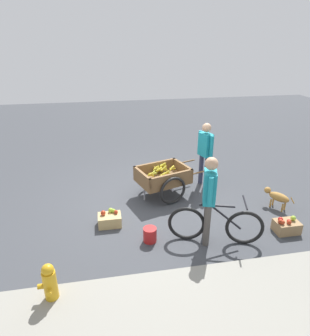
{
  "coord_description": "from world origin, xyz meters",
  "views": [
    {
      "loc": [
        0.93,
        5.73,
        3.31
      ],
      "look_at": [
        -0.13,
        -0.08,
        0.75
      ],
      "focal_mm": 31.65,
      "sensor_mm": 36.0,
      "label": 1
    }
  ],
  "objects_px": {
    "bicycle": "(215,225)",
    "cyclist_person": "(209,193)",
    "apple_crate": "(110,219)",
    "mixed_fruit_crate": "(286,226)",
    "dog": "(277,196)",
    "vendor_person": "(205,149)",
    "plastic_bucket": "(150,235)",
    "fruit_cart": "(163,178)",
    "fire_hydrant": "(50,285)"
  },
  "relations": [
    {
      "from": "plastic_bucket",
      "to": "fruit_cart",
      "type": "bearing_deg",
      "value": -109.49
    },
    {
      "from": "bicycle",
      "to": "cyclist_person",
      "type": "bearing_deg",
      "value": -17.69
    },
    {
      "from": "bicycle",
      "to": "cyclist_person",
      "type": "relative_size",
      "value": 1.0
    },
    {
      "from": "bicycle",
      "to": "dog",
      "type": "relative_size",
      "value": 2.7
    },
    {
      "from": "fire_hydrant",
      "to": "bicycle",
      "type": "bearing_deg",
      "value": -161.16
    },
    {
      "from": "cyclist_person",
      "to": "apple_crate",
      "type": "relative_size",
      "value": 3.64
    },
    {
      "from": "bicycle",
      "to": "apple_crate",
      "type": "relative_size",
      "value": 3.64
    },
    {
      "from": "cyclist_person",
      "to": "dog",
      "type": "distance_m",
      "value": 2.15
    },
    {
      "from": "fire_hydrant",
      "to": "plastic_bucket",
      "type": "xyz_separation_m",
      "value": [
        -1.52,
        -1.12,
        -0.2
      ]
    },
    {
      "from": "vendor_person",
      "to": "fire_hydrant",
      "type": "distance_m",
      "value": 4.49
    },
    {
      "from": "fruit_cart",
      "to": "cyclist_person",
      "type": "relative_size",
      "value": 1.12
    },
    {
      "from": "bicycle",
      "to": "apple_crate",
      "type": "bearing_deg",
      "value": -25.33
    },
    {
      "from": "cyclist_person",
      "to": "plastic_bucket",
      "type": "xyz_separation_m",
      "value": [
        0.98,
        -0.17,
        -0.83
      ]
    },
    {
      "from": "cyclist_person",
      "to": "mixed_fruit_crate",
      "type": "xyz_separation_m",
      "value": [
        -1.57,
        0.02,
        -0.83
      ]
    },
    {
      "from": "mixed_fruit_crate",
      "to": "fire_hydrant",
      "type": "bearing_deg",
      "value": 12.9
    },
    {
      "from": "plastic_bucket",
      "to": "mixed_fruit_crate",
      "type": "xyz_separation_m",
      "value": [
        -2.55,
        0.19,
        -0.01
      ]
    },
    {
      "from": "vendor_person",
      "to": "apple_crate",
      "type": "height_order",
      "value": "vendor_person"
    },
    {
      "from": "fruit_cart",
      "to": "vendor_person",
      "type": "relative_size",
      "value": 1.15
    },
    {
      "from": "fruit_cart",
      "to": "plastic_bucket",
      "type": "bearing_deg",
      "value": 70.51
    },
    {
      "from": "vendor_person",
      "to": "cyclist_person",
      "type": "xyz_separation_m",
      "value": [
        0.69,
        2.15,
        0.03
      ]
    },
    {
      "from": "apple_crate",
      "to": "plastic_bucket",
      "type": "bearing_deg",
      "value": 136.96
    },
    {
      "from": "cyclist_person",
      "to": "plastic_bucket",
      "type": "height_order",
      "value": "cyclist_person"
    },
    {
      "from": "fire_hydrant",
      "to": "mixed_fruit_crate",
      "type": "bearing_deg",
      "value": -167.1
    },
    {
      "from": "apple_crate",
      "to": "mixed_fruit_crate",
      "type": "xyz_separation_m",
      "value": [
        -3.23,
        0.83,
        0.0
      ]
    },
    {
      "from": "fruit_cart",
      "to": "mixed_fruit_crate",
      "type": "xyz_separation_m",
      "value": [
        -1.97,
        1.83,
        -0.31
      ]
    },
    {
      "from": "vendor_person",
      "to": "dog",
      "type": "xyz_separation_m",
      "value": [
        -1.18,
        1.33,
        -0.66
      ]
    },
    {
      "from": "cyclist_person",
      "to": "apple_crate",
      "type": "distance_m",
      "value": 2.03
    },
    {
      "from": "bicycle",
      "to": "fire_hydrant",
      "type": "relative_size",
      "value": 2.39
    },
    {
      "from": "fruit_cart",
      "to": "fire_hydrant",
      "type": "relative_size",
      "value": 2.69
    },
    {
      "from": "cyclist_person",
      "to": "dog",
      "type": "relative_size",
      "value": 2.7
    },
    {
      "from": "cyclist_person",
      "to": "fire_hydrant",
      "type": "bearing_deg",
      "value": 20.78
    },
    {
      "from": "bicycle",
      "to": "mixed_fruit_crate",
      "type": "bearing_deg",
      "value": -178.83
    },
    {
      "from": "bicycle",
      "to": "fire_hydrant",
      "type": "height_order",
      "value": "bicycle"
    },
    {
      "from": "apple_crate",
      "to": "mixed_fruit_crate",
      "type": "distance_m",
      "value": 3.33
    },
    {
      "from": "fire_hydrant",
      "to": "mixed_fruit_crate",
      "type": "distance_m",
      "value": 4.18
    },
    {
      "from": "fire_hydrant",
      "to": "apple_crate",
      "type": "distance_m",
      "value": 1.96
    },
    {
      "from": "bicycle",
      "to": "fire_hydrant",
      "type": "bearing_deg",
      "value": 18.84
    },
    {
      "from": "apple_crate",
      "to": "mixed_fruit_crate",
      "type": "height_order",
      "value": "same"
    },
    {
      "from": "apple_crate",
      "to": "bicycle",
      "type": "bearing_deg",
      "value": 154.67
    },
    {
      "from": "vendor_person",
      "to": "apple_crate",
      "type": "xyz_separation_m",
      "value": [
        2.35,
        1.34,
        -0.81
      ]
    },
    {
      "from": "plastic_bucket",
      "to": "mixed_fruit_crate",
      "type": "distance_m",
      "value": 2.56
    },
    {
      "from": "apple_crate",
      "to": "fruit_cart",
      "type": "bearing_deg",
      "value": -141.61
    },
    {
      "from": "fruit_cart",
      "to": "mixed_fruit_crate",
      "type": "relative_size",
      "value": 4.1
    },
    {
      "from": "plastic_bucket",
      "to": "dog",
      "type": "bearing_deg",
      "value": -167.21
    },
    {
      "from": "fruit_cart",
      "to": "dog",
      "type": "height_order",
      "value": "fruit_cart"
    },
    {
      "from": "fruit_cart",
      "to": "dog",
      "type": "xyz_separation_m",
      "value": [
        -2.26,
        0.99,
        -0.17
      ]
    },
    {
      "from": "dog",
      "to": "apple_crate",
      "type": "xyz_separation_m",
      "value": [
        3.52,
        0.01,
        -0.15
      ]
    },
    {
      "from": "fruit_cart",
      "to": "plastic_bucket",
      "type": "height_order",
      "value": "fruit_cart"
    },
    {
      "from": "dog",
      "to": "apple_crate",
      "type": "height_order",
      "value": "dog"
    },
    {
      "from": "vendor_person",
      "to": "mixed_fruit_crate",
      "type": "bearing_deg",
      "value": 112.15
    }
  ]
}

